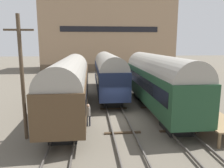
% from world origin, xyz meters
% --- Properties ---
extents(ground_plane, '(200.00, 200.00, 0.00)m').
position_xyz_m(ground_plane, '(0.00, 0.00, 0.00)').
color(ground_plane, '#60594C').
extents(track_left, '(2.60, 60.00, 0.26)m').
position_xyz_m(track_left, '(-4.01, 0.00, 0.14)').
color(track_left, '#4C4742').
rests_on(track_left, ground).
extents(track_middle, '(2.60, 60.00, 0.26)m').
position_xyz_m(track_middle, '(0.00, 0.00, 0.14)').
color(track_middle, '#4C4742').
rests_on(track_middle, ground).
extents(track_right, '(2.60, 60.00, 0.26)m').
position_xyz_m(track_right, '(4.01, 0.00, 0.14)').
color(track_right, '#4C4742').
rests_on(track_right, ground).
extents(train_car_navy, '(2.96, 15.73, 5.11)m').
position_xyz_m(train_car_navy, '(0.00, 9.31, 2.90)').
color(train_car_navy, black).
rests_on(train_car_navy, ground).
extents(train_car_green, '(3.00, 15.42, 5.28)m').
position_xyz_m(train_car_green, '(4.01, 2.18, 3.00)').
color(train_car_green, black).
rests_on(train_car_green, ground).
extents(train_car_brown, '(3.05, 16.18, 5.08)m').
position_xyz_m(train_car_brown, '(-4.01, 2.03, 2.87)').
color(train_car_brown, black).
rests_on(train_car_brown, ground).
extents(station_platform, '(2.41, 12.98, 1.07)m').
position_xyz_m(station_platform, '(6.53, 0.52, 0.98)').
color(station_platform, '#8C704C').
rests_on(station_platform, ground).
extents(bench, '(1.40, 0.40, 0.91)m').
position_xyz_m(bench, '(6.47, 2.23, 1.56)').
color(bench, '#2D4C33').
rests_on(bench, station_platform).
extents(person_worker, '(0.32, 0.32, 1.75)m').
position_xyz_m(person_worker, '(-2.41, -1.33, 1.06)').
color(person_worker, '#282833').
rests_on(person_worker, ground).
extents(utility_pole, '(1.80, 0.24, 8.07)m').
position_xyz_m(utility_pole, '(-6.53, -3.17, 4.20)').
color(utility_pole, '#473828').
rests_on(utility_pole, ground).
extents(warehouse_building, '(31.31, 13.13, 17.32)m').
position_xyz_m(warehouse_building, '(2.27, 39.06, 8.66)').
color(warehouse_building, brown).
rests_on(warehouse_building, ground).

